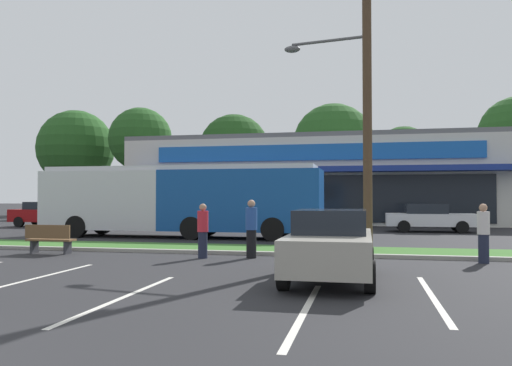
% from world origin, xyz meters
% --- Properties ---
extents(grass_median, '(56.00, 2.20, 0.12)m').
position_xyz_m(grass_median, '(0.00, 14.00, 0.06)').
color(grass_median, '#386B28').
rests_on(grass_median, ground_plane).
extents(curb_lip, '(56.00, 0.24, 0.12)m').
position_xyz_m(curb_lip, '(0.00, 12.78, 0.06)').
color(curb_lip, '#99968C').
rests_on(curb_lip, ground_plane).
extents(parking_stripe_1, '(0.12, 4.80, 0.01)m').
position_xyz_m(parking_stripe_1, '(-1.82, 7.18, 0.00)').
color(parking_stripe_1, silver).
rests_on(parking_stripe_1, ground_plane).
extents(parking_stripe_2, '(0.12, 4.80, 0.01)m').
position_xyz_m(parking_stripe_2, '(1.16, 5.56, 0.00)').
color(parking_stripe_2, silver).
rests_on(parking_stripe_2, ground_plane).
extents(parking_stripe_3, '(0.12, 4.80, 0.01)m').
position_xyz_m(parking_stripe_3, '(4.58, 5.13, 0.00)').
color(parking_stripe_3, silver).
rests_on(parking_stripe_3, ground_plane).
extents(parking_stripe_4, '(0.12, 4.80, 0.01)m').
position_xyz_m(parking_stripe_4, '(6.77, 6.76, 0.00)').
color(parking_stripe_4, silver).
rests_on(parking_stripe_4, ground_plane).
extents(storefront_building, '(26.45, 15.25, 6.09)m').
position_xyz_m(storefront_building, '(2.16, 36.96, 3.05)').
color(storefront_building, beige).
rests_on(storefront_building, ground_plane).
extents(tree_far_left, '(7.89, 7.89, 10.87)m').
position_xyz_m(tree_far_left, '(-24.03, 45.11, 6.92)').
color(tree_far_left, '#473323').
rests_on(tree_far_left, ground_plane).
extents(tree_left, '(6.06, 6.06, 10.46)m').
position_xyz_m(tree_left, '(-15.70, 42.76, 7.40)').
color(tree_left, '#473323').
rests_on(tree_left, ground_plane).
extents(tree_mid_left, '(6.75, 6.75, 9.78)m').
position_xyz_m(tree_mid_left, '(-6.81, 44.48, 6.39)').
color(tree_mid_left, '#473323').
rests_on(tree_mid_left, ground_plane).
extents(tree_mid, '(7.89, 7.89, 10.87)m').
position_xyz_m(tree_mid, '(2.53, 46.83, 6.92)').
color(tree_mid, '#473323').
rests_on(tree_mid, ground_plane).
extents(tree_mid_right, '(5.61, 5.61, 8.52)m').
position_xyz_m(tree_mid_right, '(9.08, 47.08, 5.70)').
color(tree_mid_right, '#473323').
rests_on(tree_mid_right, ground_plane).
extents(utility_pole, '(3.12, 2.39, 9.98)m').
position_xyz_m(utility_pole, '(5.49, 14.03, 5.33)').
color(utility_pole, '#4C3826').
rests_on(utility_pole, ground_plane).
extents(city_bus, '(13.03, 2.66, 3.25)m').
position_xyz_m(city_bus, '(-2.80, 19.11, 1.77)').
color(city_bus, '#144793').
rests_on(city_bus, ground_plane).
extents(bus_stop_bench, '(1.60, 0.45, 0.95)m').
position_xyz_m(bus_stop_bench, '(-4.54, 11.73, 0.50)').
color(bus_stop_bench, brown).
rests_on(bus_stop_bench, ground_plane).
extents(car_0, '(4.34, 1.88, 1.38)m').
position_xyz_m(car_0, '(-7.23, 25.57, 0.73)').
color(car_0, maroon).
rests_on(car_0, ground_plane).
extents(car_1, '(4.59, 1.89, 1.47)m').
position_xyz_m(car_1, '(8.85, 25.22, 0.76)').
color(car_1, silver).
rests_on(car_1, ground_plane).
extents(car_2, '(1.90, 4.20, 1.57)m').
position_xyz_m(car_2, '(4.79, 8.25, 0.80)').
color(car_2, '#9E998C').
rests_on(car_2, ground_plane).
extents(car_3, '(4.32, 1.91, 1.54)m').
position_xyz_m(car_3, '(-13.86, 25.26, 0.79)').
color(car_3, maroon).
rests_on(car_3, ground_plane).
extents(pedestrian_near_bench, '(0.33, 0.33, 1.65)m').
position_xyz_m(pedestrian_near_bench, '(0.72, 11.64, 0.83)').
color(pedestrian_near_bench, '#1E2338').
rests_on(pedestrian_near_bench, ground_plane).
extents(pedestrian_mid, '(0.34, 0.34, 1.67)m').
position_xyz_m(pedestrian_mid, '(8.79, 12.17, 0.84)').
color(pedestrian_mid, '#1E2338').
rests_on(pedestrian_mid, ground_plane).
extents(pedestrian_far, '(0.36, 0.36, 1.77)m').
position_xyz_m(pedestrian_far, '(2.15, 11.99, 0.89)').
color(pedestrian_far, black).
rests_on(pedestrian_far, ground_plane).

